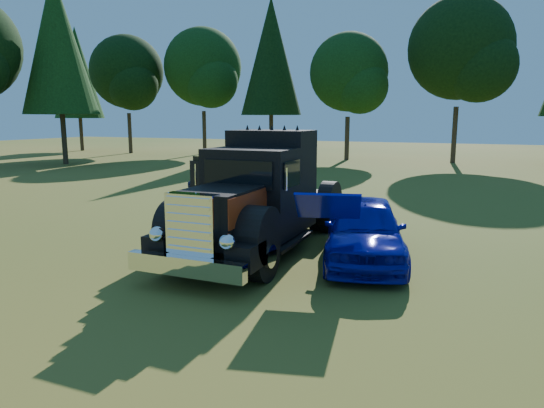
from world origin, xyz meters
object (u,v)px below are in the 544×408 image
(hotrod_coupe, at_px, (364,229))
(spectator_far, at_px, (195,209))
(distant_teal_car, at_px, (235,154))
(diamond_t_truck, at_px, (258,201))
(spectator_near, at_px, (182,222))

(hotrod_coupe, relative_size, spectator_far, 2.92)
(spectator_far, distance_m, distant_teal_car, 21.81)
(diamond_t_truck, xyz_separation_m, hotrod_coupe, (2.63, 0.17, -0.52))
(diamond_t_truck, relative_size, spectator_far, 4.44)
(hotrod_coupe, bearing_deg, spectator_far, 175.02)
(spectator_far, xyz_separation_m, distant_teal_car, (-8.92, 19.90, -0.08))
(spectator_far, height_order, distant_teal_car, spectator_far)
(hotrod_coupe, bearing_deg, distant_teal_car, 124.07)
(distant_teal_car, bearing_deg, spectator_near, -32.57)
(hotrod_coupe, bearing_deg, diamond_t_truck, -176.38)
(spectator_near, distance_m, distant_teal_car, 23.42)
(diamond_t_truck, bearing_deg, spectator_near, -150.38)
(spectator_near, bearing_deg, spectator_far, 24.53)
(hotrod_coupe, relative_size, distant_teal_car, 1.07)
(hotrod_coupe, relative_size, spectator_near, 2.98)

